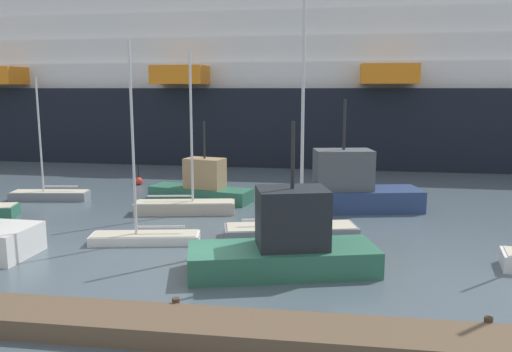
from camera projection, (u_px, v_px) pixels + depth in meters
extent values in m
plane|color=#4C5B66|center=(208.00, 273.00, 19.90)|extent=(600.00, 600.00, 0.00)
cube|color=brown|center=(165.00, 326.00, 14.81)|extent=(22.80, 1.87, 0.60)
cylinder|color=#423323|center=(176.00, 309.00, 15.80)|extent=(0.24, 0.24, 0.72)
cylinder|color=#423323|center=(488.00, 329.00, 14.50)|extent=(0.24, 0.24, 0.72)
cube|color=gray|center=(50.00, 196.00, 33.03)|extent=(5.00, 1.96, 0.54)
cube|color=beige|center=(50.00, 191.00, 32.98)|extent=(4.79, 1.83, 0.04)
cylinder|color=silver|center=(40.00, 136.00, 32.38)|extent=(0.12, 0.12, 7.21)
cylinder|color=silver|center=(60.00, 186.00, 32.92)|extent=(2.18, 0.39, 0.09)
cube|color=gray|center=(291.00, 231.00, 24.74)|extent=(6.62, 3.24, 0.54)
cube|color=beige|center=(291.00, 226.00, 24.69)|extent=(6.33, 3.04, 0.04)
cylinder|color=silver|center=(303.00, 105.00, 23.76)|extent=(0.15, 0.15, 11.60)
cylinder|color=silver|center=(272.00, 219.00, 24.55)|extent=(2.82, 0.79, 0.12)
cube|color=white|center=(145.00, 238.00, 23.81)|extent=(5.16, 2.21, 0.41)
cube|color=beige|center=(145.00, 234.00, 23.78)|extent=(4.94, 2.07, 0.04)
cylinder|color=silver|center=(133.00, 140.00, 23.03)|extent=(0.12, 0.12, 8.75)
cylinder|color=silver|center=(161.00, 227.00, 23.75)|extent=(2.23, 0.51, 0.10)
cube|color=#BCB29E|center=(185.00, 208.00, 29.43)|extent=(5.85, 2.40, 0.68)
cube|color=beige|center=(185.00, 201.00, 29.37)|extent=(5.61, 2.25, 0.04)
cylinder|color=silver|center=(191.00, 128.00, 28.67)|extent=(0.14, 0.14, 8.47)
cylinder|color=silver|center=(170.00, 196.00, 29.28)|extent=(2.54, 0.57, 0.11)
cube|color=#2D6B51|center=(282.00, 259.00, 19.97)|extent=(7.71, 4.39, 1.03)
cube|color=#1E2328|center=(292.00, 218.00, 19.73)|extent=(3.07, 2.60, 2.29)
cylinder|color=#262626|center=(293.00, 155.00, 19.32)|extent=(0.15, 0.15, 2.55)
cube|color=navy|center=(349.00, 199.00, 30.18)|extent=(8.64, 4.24, 1.27)
cube|color=#4C5156|center=(343.00, 169.00, 29.86)|extent=(3.61, 2.62, 2.31)
cylinder|color=#262626|center=(344.00, 125.00, 29.42)|extent=(0.17, 0.17, 2.90)
cube|color=#2D6B51|center=(200.00, 194.00, 32.86)|extent=(6.94, 3.40, 0.84)
cube|color=#A3845B|center=(205.00, 173.00, 32.51)|extent=(2.68, 1.97, 1.89)
cylinder|color=#262626|center=(204.00, 140.00, 32.15)|extent=(0.13, 0.13, 2.34)
sphere|color=red|center=(139.00, 181.00, 38.22)|extent=(0.56, 0.56, 0.56)
cylinder|color=black|center=(138.00, 171.00, 38.10)|extent=(0.06, 0.06, 0.92)
cube|color=black|center=(209.00, 121.00, 55.82)|extent=(129.73, 21.04, 7.11)
cube|color=white|center=(208.00, 77.00, 55.03)|extent=(119.33, 18.64, 2.33)
cube|color=white|center=(208.00, 55.00, 54.64)|extent=(112.17, 17.52, 2.33)
cube|color=white|center=(207.00, 32.00, 54.25)|extent=(105.01, 16.40, 2.33)
cube|color=white|center=(207.00, 10.00, 53.86)|extent=(97.85, 15.28, 2.33)
cube|color=orange|center=(181.00, 75.00, 45.88)|extent=(4.74, 3.73, 1.63)
cube|color=orange|center=(389.00, 74.00, 42.88)|extent=(4.74, 3.73, 1.63)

